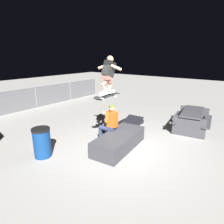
{
  "coord_description": "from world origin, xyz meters",
  "views": [
    {
      "loc": [
        -4.46,
        -3.02,
        2.77
      ],
      "look_at": [
        0.14,
        0.48,
        1.06
      ],
      "focal_mm": 30.9,
      "sensor_mm": 36.0,
      "label": 1
    }
  ],
  "objects_px": {
    "picnic_table_back": "(192,117)",
    "person_sitting_on_ledge": "(109,122)",
    "ledge_box_main": "(119,141)",
    "skater_airborne": "(108,73)",
    "kicker_ramp": "(131,123)",
    "skateboard": "(107,96)",
    "trash_bin": "(42,142)"
  },
  "relations": [
    {
      "from": "picnic_table_back",
      "to": "person_sitting_on_ledge",
      "type": "bearing_deg",
      "value": 147.25
    },
    {
      "from": "ledge_box_main",
      "to": "person_sitting_on_ledge",
      "type": "distance_m",
      "value": 0.7
    },
    {
      "from": "skater_airborne",
      "to": "kicker_ramp",
      "type": "distance_m",
      "value": 2.92
    },
    {
      "from": "person_sitting_on_ledge",
      "to": "skateboard",
      "type": "xyz_separation_m",
      "value": [
        -0.07,
        0.02,
        0.85
      ]
    },
    {
      "from": "skater_airborne",
      "to": "kicker_ramp",
      "type": "height_order",
      "value": "skater_airborne"
    },
    {
      "from": "skater_airborne",
      "to": "kicker_ramp",
      "type": "bearing_deg",
      "value": 10.1
    },
    {
      "from": "ledge_box_main",
      "to": "skater_airborne",
      "type": "height_order",
      "value": "skater_airborne"
    },
    {
      "from": "skateboard",
      "to": "picnic_table_back",
      "type": "bearing_deg",
      "value": -32.32
    },
    {
      "from": "person_sitting_on_ledge",
      "to": "skater_airborne",
      "type": "xyz_separation_m",
      "value": [
        -0.01,
        0.01,
        1.54
      ]
    },
    {
      "from": "person_sitting_on_ledge",
      "to": "skateboard",
      "type": "height_order",
      "value": "skateboard"
    },
    {
      "from": "skater_airborne",
      "to": "skateboard",
      "type": "bearing_deg",
      "value": 176.83
    },
    {
      "from": "ledge_box_main",
      "to": "picnic_table_back",
      "type": "distance_m",
      "value": 3.23
    },
    {
      "from": "skater_airborne",
      "to": "picnic_table_back",
      "type": "distance_m",
      "value": 3.78
    },
    {
      "from": "kicker_ramp",
      "to": "picnic_table_back",
      "type": "bearing_deg",
      "value": -66.8
    },
    {
      "from": "kicker_ramp",
      "to": "skateboard",
      "type": "bearing_deg",
      "value": -170.28
    },
    {
      "from": "picnic_table_back",
      "to": "trash_bin",
      "type": "distance_m",
      "value": 5.41
    },
    {
      "from": "trash_bin",
      "to": "skateboard",
      "type": "bearing_deg",
      "value": -27.17
    },
    {
      "from": "ledge_box_main",
      "to": "trash_bin",
      "type": "relative_size",
      "value": 2.37
    },
    {
      "from": "skater_airborne",
      "to": "picnic_table_back",
      "type": "xyz_separation_m",
      "value": [
        2.82,
        -1.82,
        -1.75
      ]
    },
    {
      "from": "ledge_box_main",
      "to": "kicker_ramp",
      "type": "relative_size",
      "value": 1.85
    },
    {
      "from": "ledge_box_main",
      "to": "kicker_ramp",
      "type": "xyz_separation_m",
      "value": [
        2.02,
        0.84,
        -0.18
      ]
    },
    {
      "from": "ledge_box_main",
      "to": "trash_bin",
      "type": "distance_m",
      "value": 2.24
    },
    {
      "from": "ledge_box_main",
      "to": "picnic_table_back",
      "type": "bearing_deg",
      "value": -24.1
    },
    {
      "from": "ledge_box_main",
      "to": "person_sitting_on_ledge",
      "type": "xyz_separation_m",
      "value": [
        0.14,
        0.49,
        0.48
      ]
    },
    {
      "from": "person_sitting_on_ledge",
      "to": "skater_airborne",
      "type": "relative_size",
      "value": 1.16
    },
    {
      "from": "ledge_box_main",
      "to": "skater_airborne",
      "type": "relative_size",
      "value": 1.79
    },
    {
      "from": "person_sitting_on_ledge",
      "to": "kicker_ramp",
      "type": "xyz_separation_m",
      "value": [
        1.88,
        0.35,
        -0.66
      ]
    },
    {
      "from": "skateboard",
      "to": "ledge_box_main",
      "type": "bearing_deg",
      "value": -97.44
    },
    {
      "from": "kicker_ramp",
      "to": "person_sitting_on_ledge",
      "type": "bearing_deg",
      "value": -169.47
    },
    {
      "from": "picnic_table_back",
      "to": "kicker_ramp",
      "type": "bearing_deg",
      "value": 113.2
    },
    {
      "from": "skater_airborne",
      "to": "kicker_ramp",
      "type": "relative_size",
      "value": 1.03
    },
    {
      "from": "person_sitting_on_ledge",
      "to": "skater_airborne",
      "type": "bearing_deg",
      "value": 140.24
    }
  ]
}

